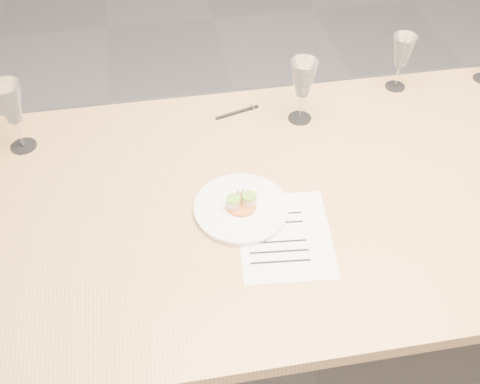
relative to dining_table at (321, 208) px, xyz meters
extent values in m
plane|color=slate|center=(0.00, 0.00, -0.68)|extent=(7.00, 7.00, 0.00)
cube|color=tan|center=(0.00, 0.00, 0.05)|extent=(2.40, 1.00, 0.04)
cylinder|color=white|center=(-0.24, -0.03, 0.07)|extent=(0.25, 0.25, 0.01)
cylinder|color=white|center=(-0.24, -0.03, 0.08)|extent=(0.25, 0.25, 0.01)
cylinder|color=orange|center=(-0.24, -0.03, 0.09)|extent=(0.08, 0.08, 0.01)
cylinder|color=beige|center=(-0.26, -0.03, 0.10)|extent=(0.04, 0.04, 0.02)
cylinder|color=beige|center=(-0.21, -0.03, 0.10)|extent=(0.04, 0.04, 0.02)
cylinder|color=#87BA33|center=(-0.26, -0.03, 0.12)|extent=(0.04, 0.04, 0.01)
cylinder|color=#87BA33|center=(-0.21, -0.03, 0.12)|extent=(0.04, 0.04, 0.01)
cylinder|color=tan|center=(-0.19, -0.07, 0.08)|extent=(0.04, 0.04, 0.00)
cube|color=white|center=(-0.14, -0.14, 0.07)|extent=(0.26, 0.32, 0.00)
cube|color=black|center=(-0.15, -0.03, 0.07)|extent=(0.10, 0.02, 0.00)
cube|color=black|center=(-0.15, -0.06, 0.07)|extent=(0.15, 0.02, 0.00)
cube|color=black|center=(-0.16, -0.09, 0.07)|extent=(0.15, 0.02, 0.00)
cube|color=black|center=(-0.16, -0.16, 0.07)|extent=(0.15, 0.02, 0.00)
cube|color=black|center=(-0.17, -0.19, 0.07)|extent=(0.15, 0.02, 0.00)
cube|color=black|center=(-0.17, -0.22, 0.07)|extent=(0.15, 0.02, 0.00)
cylinder|color=black|center=(-0.18, 0.38, 0.07)|extent=(0.14, 0.05, 0.01)
cube|color=silver|center=(-0.13, 0.40, 0.08)|extent=(0.01, 0.03, 0.00)
cylinder|color=white|center=(-0.83, 0.34, 0.07)|extent=(0.08, 0.08, 0.00)
cylinder|color=white|center=(-0.83, 0.34, 0.12)|extent=(0.01, 0.01, 0.09)
cone|color=white|center=(-0.83, 0.34, 0.23)|extent=(0.09, 0.09, 0.12)
cylinder|color=white|center=(0.01, 0.32, 0.07)|extent=(0.07, 0.07, 0.00)
cylinder|color=white|center=(0.01, 0.32, 0.12)|extent=(0.01, 0.01, 0.09)
cone|color=white|center=(0.01, 0.32, 0.22)|extent=(0.08, 0.08, 0.12)
cylinder|color=white|center=(0.37, 0.44, 0.07)|extent=(0.07, 0.07, 0.00)
cylinder|color=white|center=(0.37, 0.44, 0.11)|extent=(0.01, 0.01, 0.08)
cone|color=white|center=(0.37, 0.44, 0.20)|extent=(0.08, 0.08, 0.10)
camera|label=1|loc=(-0.43, -1.12, 1.24)|focal=45.00mm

